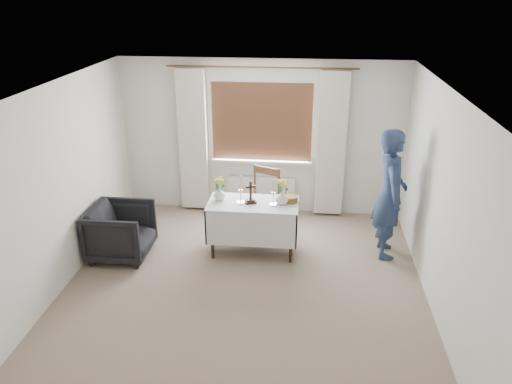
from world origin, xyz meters
TOP-DOWN VIEW (x-y plane):
  - ground at (0.00, 0.00)m, footprint 5.00×5.00m
  - altar_table at (0.02, 1.06)m, footprint 1.24×0.64m
  - wooden_chair at (0.06, 1.62)m, footprint 0.62×0.62m
  - armchair at (-1.79, 0.76)m, footprint 0.83×0.80m
  - person at (1.87, 1.22)m, footprint 0.45×0.67m
  - radiator at (0.00, 2.42)m, footprint 1.10×0.10m
  - wooden_cross at (-0.01, 1.05)m, footprint 0.18×0.15m
  - candlestick_left at (-0.15, 1.05)m, footprint 0.14×0.14m
  - candlestick_right at (0.30, 1.02)m, footprint 0.14×0.14m
  - flower_vase_left at (-0.46, 1.12)m, footprint 0.21×0.21m
  - flower_vase_right at (0.41, 1.07)m, footprint 0.19×0.19m
  - wicker_basket at (0.52, 1.16)m, footprint 0.30×0.30m

SIDE VIEW (x-z plane):
  - ground at x=0.00m, z-range 0.00..0.00m
  - radiator at x=0.00m, z-range 0.00..0.60m
  - armchair at x=-1.79m, z-range 0.00..0.75m
  - altar_table at x=0.02m, z-range 0.00..0.76m
  - wooden_chair at x=0.06m, z-range 0.00..1.03m
  - wicker_basket at x=0.52m, z-range 0.76..0.85m
  - flower_vase_left at x=-0.46m, z-range 0.76..0.94m
  - flower_vase_right at x=0.41m, z-range 0.76..0.95m
  - person at x=1.87m, z-range 0.00..1.82m
  - wooden_cross at x=-0.01m, z-range 0.76..1.08m
  - candlestick_right at x=0.30m, z-range 0.76..1.14m
  - candlestick_left at x=-0.15m, z-range 0.76..1.16m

